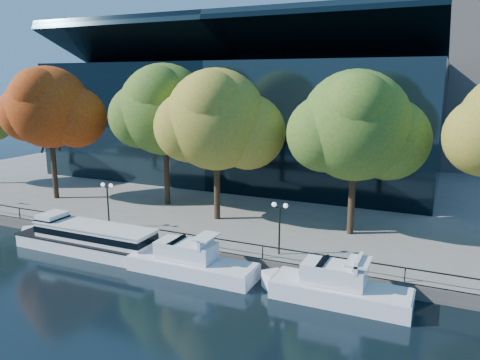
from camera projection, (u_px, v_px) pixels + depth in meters
The scene contains 13 objects.
ground at pixel (126, 264), 36.01m from camera, with size 160.00×160.00×0.00m, color black.
promenade at pixel (283, 173), 68.28m from camera, with size 90.00×67.08×1.00m.
railing at pixel (150, 228), 38.49m from camera, with size 88.20×0.08×0.99m.
convention_building at pixel (245, 120), 64.12m from camera, with size 50.00×24.57×21.43m.
tour_boat at pixel (87, 237), 38.55m from camera, with size 14.91×3.33×2.83m.
cruiser_near at pixel (187, 261), 34.19m from camera, with size 10.77×2.77×3.12m.
cruiser_far at pixel (334, 286), 29.87m from camera, with size 9.89×2.74×3.23m.
tree_1 at pixel (50, 109), 49.98m from camera, with size 10.91×8.95×14.39m.
tree_2 at pixel (166, 112), 47.52m from camera, with size 11.65×9.55×14.59m.
tree_3 at pixel (218, 122), 42.35m from camera, with size 11.57×9.49×14.01m.
tree_4 at pixel (358, 128), 38.13m from camera, with size 11.39×9.34×13.82m.
lamp_1 at pixel (107, 195), 41.31m from camera, with size 1.26×0.36×4.03m.
lamp_2 at pixel (280, 216), 34.80m from camera, with size 1.26×0.36×4.03m.
Camera 1 is at (21.95, -27.17, 14.00)m, focal length 35.00 mm.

